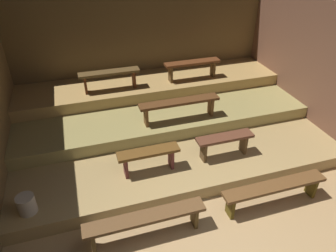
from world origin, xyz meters
TOP-DOWN VIEW (x-y plane):
  - ground at (0.00, 2.53)m, footprint 6.62×5.87m
  - wall_back at (0.00, 5.10)m, footprint 6.62×0.06m
  - wall_right at (2.94, 2.53)m, footprint 0.06×5.87m
  - platform_lower at (0.00, 3.21)m, footprint 5.82×3.72m
  - platform_middle at (0.00, 3.87)m, footprint 5.82×2.40m
  - platform_upper at (0.00, 4.45)m, footprint 5.82×1.23m
  - bench_floor_left at (-1.00, 0.94)m, footprint 1.67×0.24m
  - bench_floor_right at (1.00, 0.94)m, footprint 1.67×0.24m
  - bench_lower_left at (-0.67, 2.01)m, footprint 1.01×0.24m
  - bench_lower_right at (0.67, 2.01)m, footprint 1.01×0.24m
  - bench_middle_center at (0.20, 3.03)m, footprint 1.55×0.24m
  - bench_upper_left at (-0.92, 4.24)m, footprint 1.26×0.24m
  - bench_upper_right at (0.92, 4.24)m, footprint 1.26×0.24m
  - pail_lower at (-2.53, 1.67)m, footprint 0.25×0.25m

SIDE VIEW (x-z plane):
  - ground at x=0.00m, z-range -0.08..0.00m
  - platform_lower at x=0.00m, z-range 0.00..0.24m
  - bench_floor_left at x=-1.00m, z-range 0.13..0.54m
  - bench_floor_right at x=1.00m, z-range 0.13..0.54m
  - platform_middle at x=0.00m, z-range 0.24..0.49m
  - pail_lower at x=-2.53m, z-range 0.24..0.53m
  - bench_lower_left at x=-0.67m, z-range 0.35..0.76m
  - bench_lower_right at x=0.67m, z-range 0.35..0.76m
  - platform_upper at x=0.00m, z-range 0.49..0.73m
  - bench_middle_center at x=0.20m, z-range 0.61..1.02m
  - bench_upper_left at x=-0.92m, z-range 0.85..1.26m
  - bench_upper_right at x=0.92m, z-range 0.85..1.26m
  - wall_back at x=0.00m, z-range 0.00..2.58m
  - wall_right at x=2.94m, z-range 0.00..2.58m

